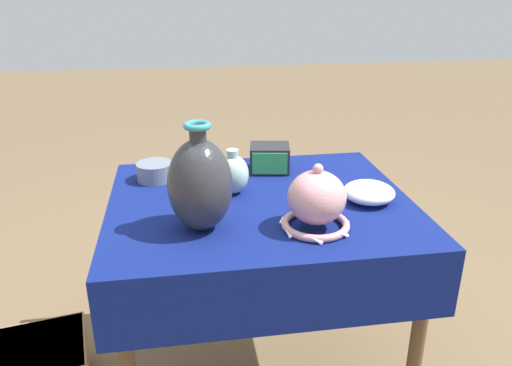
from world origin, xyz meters
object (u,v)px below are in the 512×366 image
at_px(vase_dome_bell, 316,202).
at_px(mosaic_tile_box, 270,158).
at_px(pot_squat_slate, 155,171).
at_px(jar_round_celadon, 233,174).
at_px(pot_squat_ivory, 198,173).
at_px(bowl_shallow_porcelain, 369,192).
at_px(vase_tall_bulbous, 200,184).

distance_m(vase_dome_bell, mosaic_tile_box, 0.47).
xyz_separation_m(vase_dome_bell, pot_squat_slate, (-0.46, 0.44, -0.05)).
bearing_deg(jar_round_celadon, mosaic_tile_box, 49.98).
relative_size(vase_dome_bell, pot_squat_slate, 1.65).
height_order(mosaic_tile_box, pot_squat_ivory, mosaic_tile_box).
height_order(pot_squat_slate, bowl_shallow_porcelain, same).
relative_size(vase_dome_bell, bowl_shallow_porcelain, 1.28).
xyz_separation_m(vase_dome_bell, pot_squat_ivory, (-0.31, 0.40, -0.05)).
distance_m(pot_squat_slate, bowl_shallow_porcelain, 0.73).
bearing_deg(pot_squat_ivory, vase_tall_bulbous, -91.41).
height_order(mosaic_tile_box, bowl_shallow_porcelain, mosaic_tile_box).
xyz_separation_m(vase_tall_bulbous, pot_squat_ivory, (0.01, 0.36, -0.10)).
relative_size(jar_round_celadon, bowl_shallow_porcelain, 0.91).
bearing_deg(mosaic_tile_box, vase_tall_bulbous, -113.06).
distance_m(vase_tall_bulbous, pot_squat_ivory, 0.37).
xyz_separation_m(vase_tall_bulbous, bowl_shallow_porcelain, (0.53, 0.10, -0.10)).
distance_m(jar_round_celadon, bowl_shallow_porcelain, 0.44).
distance_m(vase_dome_bell, pot_squat_slate, 0.64).
height_order(vase_tall_bulbous, mosaic_tile_box, vase_tall_bulbous).
bearing_deg(mosaic_tile_box, pot_squat_slate, -166.24).
distance_m(mosaic_tile_box, bowl_shallow_porcelain, 0.41).
bearing_deg(bowl_shallow_porcelain, pot_squat_ivory, 154.33).
bearing_deg(jar_round_celadon, pot_squat_ivory, 132.03).
xyz_separation_m(pot_squat_slate, jar_round_celadon, (0.26, -0.16, 0.04)).
bearing_deg(bowl_shallow_porcelain, vase_dome_bell, -144.92).
bearing_deg(jar_round_celadon, bowl_shallow_porcelain, -17.67).
relative_size(mosaic_tile_box, jar_round_celadon, 1.07).
bearing_deg(pot_squat_ivory, mosaic_tile_box, 14.23).
xyz_separation_m(pot_squat_ivory, bowl_shallow_porcelain, (0.52, -0.25, -0.00)).
relative_size(mosaic_tile_box, pot_squat_ivory, 1.57).
bearing_deg(bowl_shallow_porcelain, pot_squat_slate, 156.70).
distance_m(vase_dome_bell, pot_squat_ivory, 0.51).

